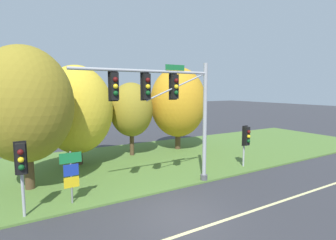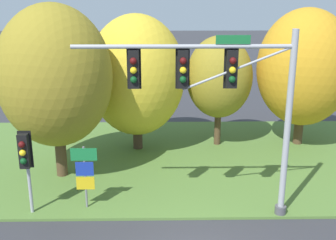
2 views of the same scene
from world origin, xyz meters
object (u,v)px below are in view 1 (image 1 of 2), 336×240
(route_sign_post, at_px, (71,172))
(tree_behind_signpost, at_px, (131,110))
(traffic_signal_mast, at_px, (169,101))
(tree_nearest_road, at_px, (25,105))
(pedestrian_signal_near_kerb, at_px, (246,138))
(pedestrian_signal_further_along, at_px, (21,163))
(tree_mid_verge, at_px, (178,102))
(tree_left_of_mast, at_px, (77,110))

(route_sign_post, height_order, tree_behind_signpost, tree_behind_signpost)
(traffic_signal_mast, bearing_deg, tree_nearest_road, 150.81)
(traffic_signal_mast, distance_m, pedestrian_signal_near_kerb, 6.74)
(pedestrian_signal_further_along, bearing_deg, tree_mid_verge, 31.43)
(tree_nearest_road, height_order, tree_mid_verge, tree_nearest_road)
(route_sign_post, bearing_deg, pedestrian_signal_further_along, -165.65)
(pedestrian_signal_further_along, distance_m, tree_left_of_mast, 7.69)
(tree_left_of_mast, bearing_deg, tree_mid_verge, 3.89)
(traffic_signal_mast, xyz_separation_m, tree_left_of_mast, (-3.18, 6.78, -0.78))
(route_sign_post, height_order, tree_nearest_road, tree_nearest_road)
(pedestrian_signal_near_kerb, bearing_deg, tree_behind_signpost, 128.03)
(pedestrian_signal_further_along, xyz_separation_m, route_sign_post, (1.92, 0.49, -0.78))
(traffic_signal_mast, relative_size, tree_behind_signpost, 1.30)
(tree_nearest_road, relative_size, tree_behind_signpost, 1.29)
(traffic_signal_mast, bearing_deg, tree_mid_verge, 54.76)
(pedestrian_signal_near_kerb, bearing_deg, tree_mid_verge, 98.44)
(pedestrian_signal_further_along, relative_size, route_sign_post, 1.31)
(tree_nearest_road, xyz_separation_m, tree_behind_signpost, (7.25, 3.80, -0.80))
(pedestrian_signal_near_kerb, relative_size, route_sign_post, 1.15)
(pedestrian_signal_near_kerb, xyz_separation_m, pedestrian_signal_further_along, (-12.87, -0.50, 0.31))
(tree_mid_verge, bearing_deg, traffic_signal_mast, -125.24)
(traffic_signal_mast, distance_m, route_sign_post, 5.69)
(tree_mid_verge, bearing_deg, tree_left_of_mast, -176.11)
(pedestrian_signal_near_kerb, relative_size, pedestrian_signal_further_along, 0.88)
(pedestrian_signal_near_kerb, height_order, route_sign_post, pedestrian_signal_near_kerb)
(pedestrian_signal_further_along, height_order, tree_mid_verge, tree_mid_verge)
(tree_behind_signpost, bearing_deg, pedestrian_signal_near_kerb, -51.97)
(traffic_signal_mast, relative_size, tree_mid_verge, 1.05)
(traffic_signal_mast, height_order, tree_nearest_road, tree_nearest_road)
(traffic_signal_mast, height_order, route_sign_post, traffic_signal_mast)
(traffic_signal_mast, distance_m, tree_behind_signpost, 7.44)
(pedestrian_signal_near_kerb, height_order, tree_behind_signpost, tree_behind_signpost)
(tree_left_of_mast, bearing_deg, tree_nearest_road, -133.82)
(traffic_signal_mast, height_order, pedestrian_signal_near_kerb, traffic_signal_mast)
(tree_nearest_road, xyz_separation_m, tree_left_of_mast, (3.13, 3.26, -0.60))
(tree_behind_signpost, bearing_deg, tree_left_of_mast, -172.59)
(tree_left_of_mast, relative_size, tree_mid_verge, 0.96)
(traffic_signal_mast, relative_size, tree_nearest_road, 1.01)
(pedestrian_signal_near_kerb, bearing_deg, tree_left_of_mast, 146.59)
(tree_nearest_road, distance_m, tree_behind_signpost, 8.22)
(tree_behind_signpost, bearing_deg, pedestrian_signal_further_along, -136.53)
(tree_left_of_mast, relative_size, tree_behind_signpost, 1.19)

